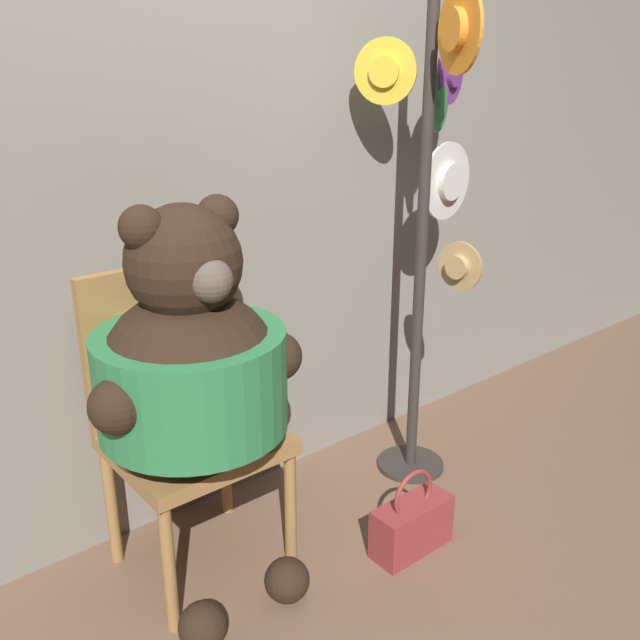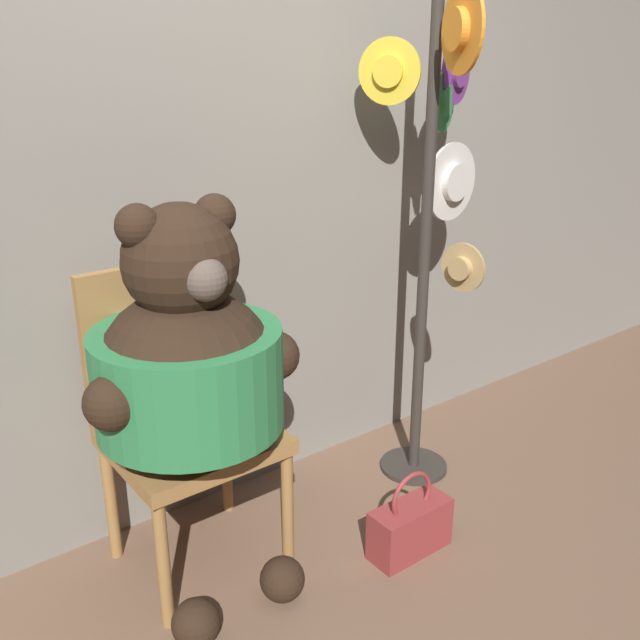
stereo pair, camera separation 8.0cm
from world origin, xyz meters
TOP-DOWN VIEW (x-y plane):
  - ground_plane at (0.00, 0.00)m, footprint 14.00×14.00m
  - wall_back at (0.00, 0.62)m, footprint 8.00×0.10m
  - chair at (-0.19, 0.34)m, footprint 0.51×0.47m
  - teddy_bear at (-0.23, 0.17)m, footprint 0.69×0.61m
  - hat_display_rack at (0.84, 0.21)m, footprint 0.43×0.56m
  - handbag_on_ground at (0.41, -0.15)m, footprint 0.30×0.13m

SIDE VIEW (x-z plane):
  - ground_plane at x=0.00m, z-range 0.00..0.00m
  - handbag_on_ground at x=0.41m, z-range -0.06..0.26m
  - chair at x=-0.19m, z-range 0.04..1.06m
  - teddy_bear at x=-0.23m, z-range 0.13..1.41m
  - wall_back at x=0.00m, z-range 0.00..2.29m
  - hat_display_rack at x=0.84m, z-range 0.22..2.09m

